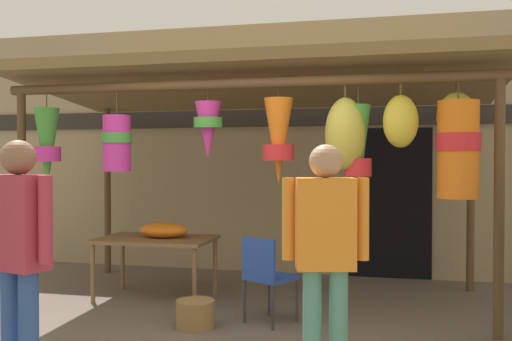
{
  "coord_description": "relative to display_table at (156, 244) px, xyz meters",
  "views": [
    {
      "loc": [
        1.49,
        -5.19,
        1.58
      ],
      "look_at": [
        -0.08,
        1.35,
        1.45
      ],
      "focal_mm": 40.1,
      "sensor_mm": 36.0,
      "label": 1
    }
  ],
  "objects": [
    {
      "name": "flower_heap_on_table",
      "position": [
        0.09,
        0.04,
        0.15
      ],
      "size": [
        0.56,
        0.39,
        0.17
      ],
      "color": "orange",
      "rests_on": "display_table"
    },
    {
      "name": "folding_chair",
      "position": [
        1.43,
        -0.7,
        -0.12
      ],
      "size": [
        0.54,
        0.54,
        0.84
      ],
      "color": "#2347A8",
      "rests_on": "ground_plane"
    },
    {
      "name": "display_table",
      "position": [
        0.0,
        0.0,
        0.0
      ],
      "size": [
        1.28,
        0.81,
        0.69
      ],
      "color": "brown",
      "rests_on": "ground_plane"
    },
    {
      "name": "vendor_in_orange",
      "position": [
        2.17,
        -2.12,
        0.37
      ],
      "size": [
        0.58,
        0.3,
        1.69
      ],
      "color": "#4C8E7A",
      "rests_on": "ground_plane"
    },
    {
      "name": "wicker_basket_by_table",
      "position": [
        0.82,
        -0.97,
        -0.5
      ],
      "size": [
        0.36,
        0.36,
        0.26
      ],
      "primitive_type": "cylinder",
      "color": "olive",
      "rests_on": "ground_plane"
    },
    {
      "name": "customer_foreground",
      "position": [
        0.19,
        -2.69,
        0.39
      ],
      "size": [
        0.57,
        0.32,
        1.71
      ],
      "color": "#2D5193",
      "rests_on": "ground_plane"
    },
    {
      "name": "shop_facade",
      "position": [
        1.13,
        1.92,
        1.11
      ],
      "size": [
        11.78,
        0.29,
        3.48
      ],
      "color": "#9E8966",
      "rests_on": "ground_plane"
    },
    {
      "name": "market_stall_canopy",
      "position": [
        1.3,
        0.04,
        1.59
      ],
      "size": [
        5.28,
        2.38,
        2.62
      ],
      "color": "brown",
      "rests_on": "ground_plane"
    },
    {
      "name": "ground_plane",
      "position": [
        1.12,
        -0.82,
        -0.63
      ],
      "size": [
        30.0,
        30.0,
        0.0
      ],
      "primitive_type": "plane",
      "color": "#60564C"
    }
  ]
}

